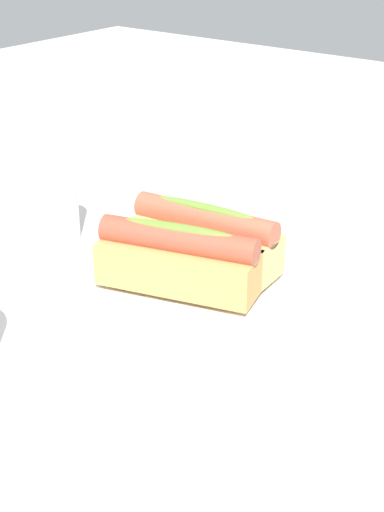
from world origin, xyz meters
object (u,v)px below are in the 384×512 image
object	(u,v)px
hotdog_front	(205,238)
water_glass	(49,207)
hotdog_back	(178,260)
serving_bowl	(192,290)

from	to	relation	value
hotdog_front	water_glass	xyz separation A→B (m)	(0.23, -0.00, -0.02)
hotdog_front	hotdog_back	size ratio (longest dim) A/B	0.98
water_glass	serving_bowl	bearing A→B (deg)	172.42
serving_bowl	hotdog_front	xyz separation A→B (m)	(0.00, -0.03, 0.04)
serving_bowl	water_glass	distance (m)	0.23
hotdog_front	water_glass	bearing A→B (deg)	-0.90
serving_bowl	water_glass	world-z (taller)	water_glass
hotdog_back	water_glass	bearing A→B (deg)	-13.79
serving_bowl	water_glass	bearing A→B (deg)	-7.58
water_glass	hotdog_front	bearing A→B (deg)	179.10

